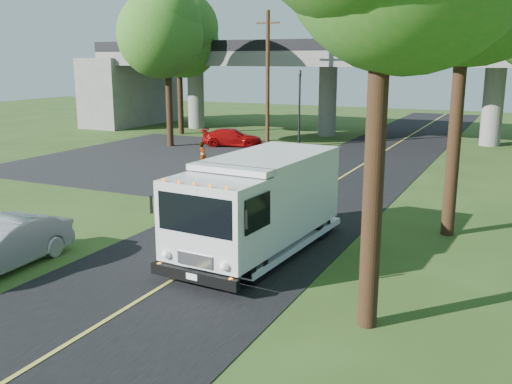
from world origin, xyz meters
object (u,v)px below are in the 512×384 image
Objects in this scene: tree_left_lot at (168,28)px; silver_sedan at (3,245)px; step_van at (259,202)px; pedestrian at (203,156)px; tree_left_far at (180,39)px; red_sedan at (232,138)px; traffic_signal at (300,100)px; utility_pole at (268,80)px.

silver_sedan is (8.85, -21.84, -7.18)m from tree_left_lot.
step_van reaches higher than pedestrian.
tree_left_far is 6.33× the size of pedestrian.
tree_left_lot is at bearing 101.01° from red_sedan.
tree_left_lot reaches higher than tree_left_far.
traffic_signal is 0.58× the size of utility_pole.
utility_pole is 4.77m from red_sedan.
traffic_signal is 22.75m from step_van.
step_van is (14.93, -17.39, -6.26)m from tree_left_lot.
tree_left_far is 30.04m from step_van.
step_van is 7.59m from silver_sedan.
silver_sedan is at bearing 127.72° from pedestrian.
tree_left_far is (-10.79, 1.84, 4.25)m from traffic_signal.
tree_left_lot is (-7.79, -4.16, 4.70)m from traffic_signal.
red_sedan is (6.69, -3.99, -6.84)m from tree_left_far.
utility_pole is at bearing -61.12° from pedestrian.
traffic_signal is 10.01m from tree_left_lot.
utility_pole is 0.86× the size of tree_left_lot.
red_sedan is at bearing -176.60° from utility_pole.
tree_left_far is 1.34× the size of step_van.
silver_sedan is 2.79× the size of pedestrian.
red_sedan is at bearing 28.60° from tree_left_lot.
tree_left_far reaches higher than red_sedan.
tree_left_lot is at bearing 134.38° from step_van.
pedestrian is at bearing 96.26° from silver_sedan.
traffic_signal is at bearing -69.24° from pedestrian.
tree_left_far is 10.36m from red_sedan.
pedestrian is (-1.44, -10.62, -2.42)m from traffic_signal.
tree_left_far reaches higher than step_van.
step_van is at bearing -52.52° from tree_left_far.
tree_left_lot is 2.41× the size of silver_sedan.
tree_left_lot is 24.63m from silver_sedan.
tree_left_far is 30.99m from silver_sedan.
pedestrian reaches higher than red_sedan.
silver_sedan is at bearing -66.94° from tree_left_far.
step_van is 13.92m from pedestrian.
tree_left_far reaches higher than utility_pole.
utility_pole is 24.44m from silver_sedan.
utility_pole is at bearing -126.87° from traffic_signal.
traffic_signal is 10.99m from pedestrian.
red_sedan is at bearing 99.26° from silver_sedan.
red_sedan is (-11.25, 19.39, -1.04)m from step_van.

